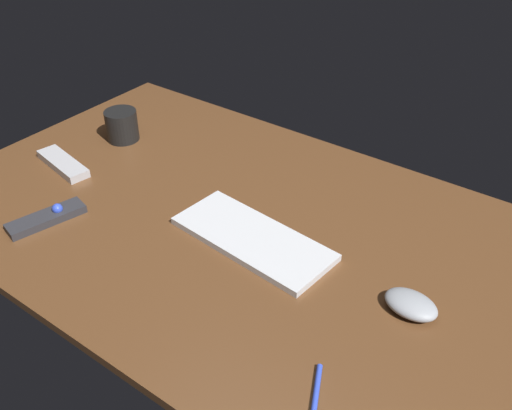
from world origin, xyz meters
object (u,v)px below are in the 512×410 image
Objects in this scene: media_remote at (47,217)px; keyboard at (253,239)px; computer_mouse at (411,304)px; coffee_mug at (122,125)px; pen at (315,404)px; tv_remote at (63,164)px.

keyboard is at bearing -48.35° from media_remote.
keyboard is 34.16cm from computer_mouse.
computer_mouse is 1.16× the size of coffee_mug.
computer_mouse is 88.93cm from coffee_mug.
media_remote is (-73.80, -21.12, -0.60)cm from computer_mouse.
coffee_mug is at bearing 170.16° from keyboard.
computer_mouse is 0.57× the size of media_remote.
pen is at bearing -34.81° from keyboard.
tv_remote is at bearing -170.29° from keyboard.
computer_mouse is 0.68× the size of pen.
keyboard is 1.97× the size of tv_remote.
tv_remote reaches higher than keyboard.
keyboard is 1.98× the size of media_remote.
keyboard is at bearing -155.11° from pen.
media_remote is 0.99× the size of tv_remote.
computer_mouse is at bearing 13.79° from tv_remote.
media_remote is 2.05× the size of coffee_mug.
media_remote is at bearing -119.40° from pen.
pen is at bearing -92.94° from computer_mouse.
computer_mouse reaches higher than pen.
media_remote is 70.64cm from pen.
computer_mouse is 76.77cm from media_remote.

